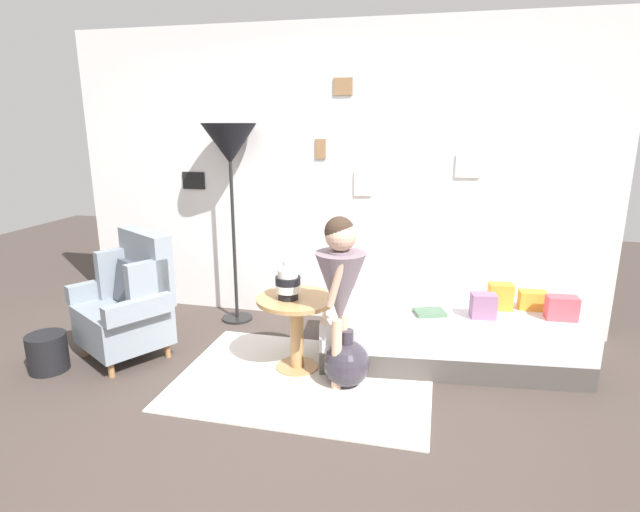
{
  "coord_description": "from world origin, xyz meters",
  "views": [
    {
      "loc": [
        0.96,
        -2.46,
        1.78
      ],
      "look_at": [
        0.15,
        0.95,
        0.85
      ],
      "focal_mm": 28.34,
      "sensor_mm": 36.0,
      "label": 1
    }
  ],
  "objects_px": {
    "person_child": "(340,280)",
    "magazine_basket": "(48,352)",
    "daybed": "(449,335)",
    "armchair": "(130,302)",
    "vase_striped": "(288,283)",
    "demijohn_near": "(346,363)",
    "side_table": "(296,318)",
    "book_on_daybed": "(430,312)",
    "floor_lamp": "(230,149)"
  },
  "relations": [
    {
      "from": "person_child",
      "to": "magazine_basket",
      "type": "distance_m",
      "value": 2.25
    },
    {
      "from": "side_table",
      "to": "magazine_basket",
      "type": "distance_m",
      "value": 1.85
    },
    {
      "from": "vase_striped",
      "to": "floor_lamp",
      "type": "relative_size",
      "value": 0.16
    },
    {
      "from": "vase_striped",
      "to": "magazine_basket",
      "type": "distance_m",
      "value": 1.86
    },
    {
      "from": "vase_striped",
      "to": "person_child",
      "type": "bearing_deg",
      "value": -19.93
    },
    {
      "from": "floor_lamp",
      "to": "book_on_daybed",
      "type": "relative_size",
      "value": 8.06
    },
    {
      "from": "person_child",
      "to": "magazine_basket",
      "type": "height_order",
      "value": "person_child"
    },
    {
      "from": "floor_lamp",
      "to": "demijohn_near",
      "type": "distance_m",
      "value": 2.08
    },
    {
      "from": "vase_striped",
      "to": "demijohn_near",
      "type": "relative_size",
      "value": 0.68
    },
    {
      "from": "demijohn_near",
      "to": "side_table",
      "type": "bearing_deg",
      "value": 158.72
    },
    {
      "from": "vase_striped",
      "to": "demijohn_near",
      "type": "height_order",
      "value": "vase_striped"
    },
    {
      "from": "demijohn_near",
      "to": "person_child",
      "type": "bearing_deg",
      "value": -148.48
    },
    {
      "from": "side_table",
      "to": "book_on_daybed",
      "type": "height_order",
      "value": "side_table"
    },
    {
      "from": "book_on_daybed",
      "to": "demijohn_near",
      "type": "bearing_deg",
      "value": -139.48
    },
    {
      "from": "book_on_daybed",
      "to": "armchair",
      "type": "bearing_deg",
      "value": -170.78
    },
    {
      "from": "vase_striped",
      "to": "side_table",
      "type": "bearing_deg",
      "value": 38.0
    },
    {
      "from": "side_table",
      "to": "book_on_daybed",
      "type": "bearing_deg",
      "value": 17.88
    },
    {
      "from": "daybed",
      "to": "magazine_basket",
      "type": "relative_size",
      "value": 7.04
    },
    {
      "from": "armchair",
      "to": "daybed",
      "type": "distance_m",
      "value": 2.47
    },
    {
      "from": "vase_striped",
      "to": "person_child",
      "type": "height_order",
      "value": "person_child"
    },
    {
      "from": "floor_lamp",
      "to": "person_child",
      "type": "distance_m",
      "value": 1.72
    },
    {
      "from": "book_on_daybed",
      "to": "demijohn_near",
      "type": "height_order",
      "value": "book_on_daybed"
    },
    {
      "from": "armchair",
      "to": "side_table",
      "type": "xyz_separation_m",
      "value": [
        1.32,
        0.06,
        -0.04
      ]
    },
    {
      "from": "vase_striped",
      "to": "magazine_basket",
      "type": "xyz_separation_m",
      "value": [
        -1.73,
        -0.41,
        -0.54
      ]
    },
    {
      "from": "vase_striped",
      "to": "daybed",
      "type": "bearing_deg",
      "value": 21.8
    },
    {
      "from": "armchair",
      "to": "demijohn_near",
      "type": "bearing_deg",
      "value": -3.14
    },
    {
      "from": "book_on_daybed",
      "to": "magazine_basket",
      "type": "height_order",
      "value": "book_on_daybed"
    },
    {
      "from": "person_child",
      "to": "side_table",
      "type": "bearing_deg",
      "value": 152.81
    },
    {
      "from": "floor_lamp",
      "to": "person_child",
      "type": "xyz_separation_m",
      "value": [
        1.17,
        -0.99,
        -0.78
      ]
    },
    {
      "from": "person_child",
      "to": "book_on_daybed",
      "type": "xyz_separation_m",
      "value": [
        0.58,
        0.49,
        -0.36
      ]
    },
    {
      "from": "magazine_basket",
      "to": "vase_striped",
      "type": "bearing_deg",
      "value": 13.43
    },
    {
      "from": "book_on_daybed",
      "to": "demijohn_near",
      "type": "distance_m",
      "value": 0.75
    },
    {
      "from": "armchair",
      "to": "magazine_basket",
      "type": "bearing_deg",
      "value": -139.94
    },
    {
      "from": "vase_striped",
      "to": "person_child",
      "type": "distance_m",
      "value": 0.44
    },
    {
      "from": "side_table",
      "to": "demijohn_near",
      "type": "distance_m",
      "value": 0.49
    },
    {
      "from": "floor_lamp",
      "to": "side_table",
      "type": "bearing_deg",
      "value": -44.95
    },
    {
      "from": "daybed",
      "to": "side_table",
      "type": "relative_size",
      "value": 3.44
    },
    {
      "from": "person_child",
      "to": "magazine_basket",
      "type": "xyz_separation_m",
      "value": [
        -2.14,
        -0.27,
        -0.63
      ]
    },
    {
      "from": "daybed",
      "to": "person_child",
      "type": "distance_m",
      "value": 1.11
    },
    {
      "from": "vase_striped",
      "to": "floor_lamp",
      "type": "height_order",
      "value": "floor_lamp"
    },
    {
      "from": "daybed",
      "to": "magazine_basket",
      "type": "height_order",
      "value": "daybed"
    },
    {
      "from": "daybed",
      "to": "armchair",
      "type": "bearing_deg",
      "value": -168.7
    },
    {
      "from": "vase_striped",
      "to": "book_on_daybed",
      "type": "relative_size",
      "value": 1.27
    },
    {
      "from": "armchair",
      "to": "person_child",
      "type": "bearing_deg",
      "value": -4.15
    },
    {
      "from": "daybed",
      "to": "vase_striped",
      "type": "bearing_deg",
      "value": -158.2
    },
    {
      "from": "book_on_daybed",
      "to": "demijohn_near",
      "type": "relative_size",
      "value": 0.54
    },
    {
      "from": "person_child",
      "to": "book_on_daybed",
      "type": "distance_m",
      "value": 0.84
    },
    {
      "from": "armchair",
      "to": "vase_striped",
      "type": "xyz_separation_m",
      "value": [
        1.27,
        0.03,
        0.24
      ]
    },
    {
      "from": "person_child",
      "to": "daybed",
      "type": "bearing_deg",
      "value": 39.42
    },
    {
      "from": "book_on_daybed",
      "to": "vase_striped",
      "type": "bearing_deg",
      "value": -160.99
    }
  ]
}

